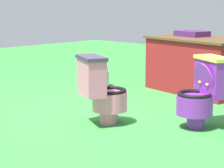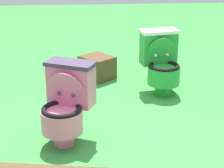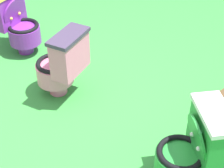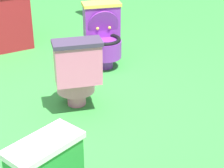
# 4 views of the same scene
# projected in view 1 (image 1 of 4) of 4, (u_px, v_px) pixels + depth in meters

# --- Properties ---
(ground) EXTENTS (14.00, 14.00, 0.00)m
(ground) POSITION_uv_depth(u_px,v_px,m) (79.00, 118.00, 4.82)
(ground) COLOR green
(toilet_pink) EXTENTS (0.57, 0.62, 0.73)m
(toilet_pink) POSITION_uv_depth(u_px,v_px,m) (101.00, 89.00, 4.53)
(toilet_pink) COLOR pink
(toilet_pink) RESTS_ON ground
(toilet_purple) EXTENTS (0.58, 0.62, 0.73)m
(toilet_purple) POSITION_uv_depth(u_px,v_px,m) (203.00, 91.00, 4.42)
(toilet_purple) COLOR purple
(toilet_purple) RESTS_ON ground
(vendor_table) EXTENTS (1.58, 1.09, 0.85)m
(vendor_table) POSITION_uv_depth(u_px,v_px,m) (199.00, 65.00, 6.16)
(vendor_table) COLOR maroon
(vendor_table) RESTS_ON ground
(lemon_bucket) EXTENTS (0.22, 0.22, 0.28)m
(lemon_bucket) POSITION_uv_depth(u_px,v_px,m) (102.00, 78.00, 6.63)
(lemon_bucket) COLOR #B7B7BF
(lemon_bucket) RESTS_ON ground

